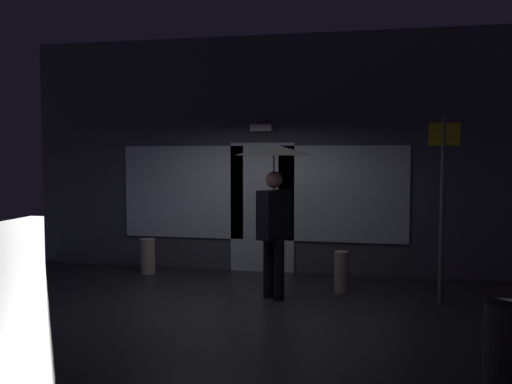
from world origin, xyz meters
TOP-DOWN VIEW (x-y plane):
  - ground_plane at (0.00, 0.00)m, footprint 18.00×18.00m
  - building_facade at (-0.00, 2.34)m, footprint 8.29×0.48m
  - person_with_umbrella at (0.50, 0.45)m, footprint 1.07×1.07m
  - street_sign_post at (2.75, 0.70)m, footprint 0.40×0.07m
  - sidewalk_bollard at (1.40, 1.02)m, footprint 0.20×0.20m
  - sidewalk_bollard_2 at (-1.86, 1.63)m, footprint 0.25×0.25m

SIDE VIEW (x-z plane):
  - ground_plane at x=0.00m, z-range 0.00..0.00m
  - sidewalk_bollard_2 at x=-1.86m, z-range 0.00..0.59m
  - sidewalk_bollard at x=1.40m, z-range 0.00..0.60m
  - street_sign_post at x=2.75m, z-range 0.16..2.69m
  - person_with_umbrella at x=0.50m, z-range 0.54..2.69m
  - building_facade at x=0.00m, z-range -0.03..3.97m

